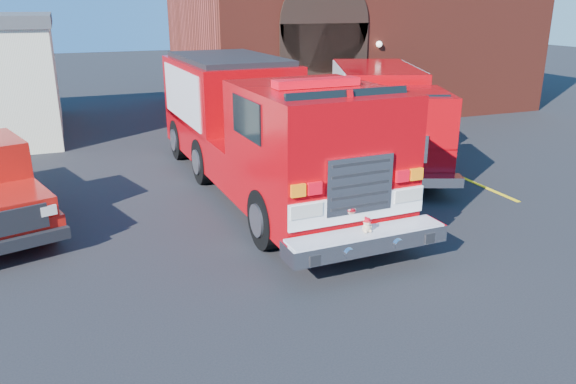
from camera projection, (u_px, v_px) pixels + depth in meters
name	position (u px, v px, depth m)	size (l,w,h in m)	color
ground	(268.00, 232.00, 12.20)	(100.00, 100.00, 0.00)	black
parking_stripe_near	(479.00, 185.00, 15.34)	(0.12, 3.00, 0.01)	yellow
parking_stripe_mid	(417.00, 158.00, 17.99)	(0.12, 3.00, 0.01)	yellow
parking_stripe_far	(370.00, 138.00, 20.63)	(0.12, 3.00, 0.01)	yellow
fire_station	(347.00, 13.00, 26.28)	(15.20, 10.20, 8.45)	maroon
fire_engine	(260.00, 126.00, 14.48)	(3.34, 10.81, 3.30)	black
secondary_truck	(381.00, 111.00, 17.67)	(5.46, 8.79, 2.73)	black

